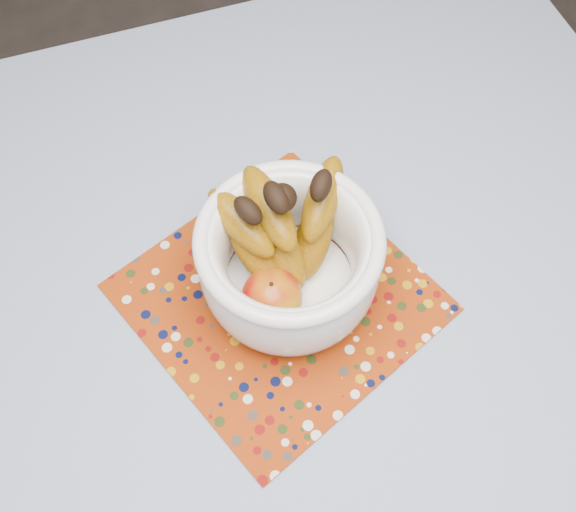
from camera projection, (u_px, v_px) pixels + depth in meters
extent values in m
plane|color=#2D2826|center=(288.00, 480.00, 1.53)|extent=(4.00, 4.00, 0.00)
cube|color=brown|center=(289.00, 368.00, 0.89)|extent=(1.20, 1.20, 0.04)
cylinder|color=brown|center=(431.00, 146.00, 1.55)|extent=(0.06, 0.06, 0.71)
cube|color=slate|center=(289.00, 362.00, 0.87)|extent=(1.32, 1.32, 0.01)
cube|color=#882A07|center=(279.00, 297.00, 0.91)|extent=(0.46, 0.46, 0.00)
cylinder|color=white|center=(289.00, 287.00, 0.90)|extent=(0.12, 0.12, 0.01)
cylinder|color=white|center=(289.00, 283.00, 0.89)|extent=(0.17, 0.17, 0.01)
torus|color=white|center=(289.00, 239.00, 0.80)|extent=(0.23, 0.23, 0.02)
ellipsoid|color=#880605|center=(272.00, 297.00, 0.84)|extent=(0.08, 0.08, 0.07)
sphere|color=black|center=(282.00, 198.00, 0.78)|extent=(0.04, 0.04, 0.04)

